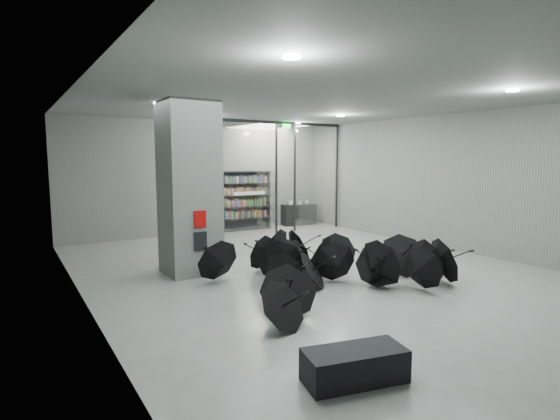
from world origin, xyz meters
TOP-DOWN VIEW (x-y plane):
  - room at (0.00, 0.00)m, footprint 14.00×14.02m
  - column at (-2.50, 2.00)m, footprint 1.20×1.20m
  - fire_cabinet at (-2.50, 1.38)m, footprint 0.28×0.04m
  - info_panel at (-2.50, 1.38)m, footprint 0.30×0.03m
  - exit_sign at (2.40, 5.30)m, footprint 0.30×0.06m
  - glass_partition at (2.39, 5.50)m, footprint 5.06×0.08m
  - bench at (-2.70, -3.94)m, footprint 1.34×0.82m
  - bookshelf at (1.49, 6.75)m, footprint 2.04×0.57m
  - shop_counter at (3.91, 6.71)m, footprint 1.46×0.71m
  - umbrella_cluster at (-0.37, -0.54)m, footprint 5.46×4.28m

SIDE VIEW (x-z plane):
  - bench at x=-2.70m, z-range 0.00..0.40m
  - umbrella_cluster at x=-0.37m, z-range -0.35..0.95m
  - shop_counter at x=3.91m, z-range 0.00..0.85m
  - info_panel at x=-2.50m, z-range 0.64..1.06m
  - bookshelf at x=1.49m, z-range 0.00..2.22m
  - fire_cabinet at x=-2.50m, z-range 1.16..1.54m
  - column at x=-2.50m, z-range 0.00..4.00m
  - glass_partition at x=2.39m, z-range 0.18..4.18m
  - room at x=0.00m, z-range 0.84..4.85m
  - exit_sign at x=2.40m, z-range 3.74..3.90m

